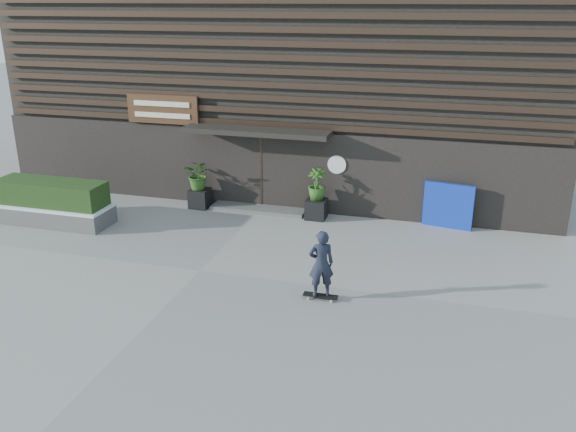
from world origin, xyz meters
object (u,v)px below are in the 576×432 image
(planter_pot_right, at_px, (316,209))
(blue_tarp, at_px, (448,206))
(raised_bed, at_px, (54,214))
(skateboarder, at_px, (321,264))
(planter_pot_left, at_px, (200,198))

(planter_pot_right, relative_size, blue_tarp, 0.42)
(raised_bed, bearing_deg, blue_tarp, 13.73)
(raised_bed, height_order, skateboarder, skateboarder)
(raised_bed, relative_size, skateboarder, 2.15)
(planter_pot_left, relative_size, raised_bed, 0.17)
(raised_bed, distance_m, blue_tarp, 11.59)
(planter_pot_left, bearing_deg, raised_bed, -145.93)
(planter_pot_left, xyz_separation_m, raised_bed, (-3.62, -2.45, -0.05))
(blue_tarp, distance_m, skateboarder, 5.90)
(planter_pot_left, height_order, skateboarder, skateboarder)
(planter_pot_left, bearing_deg, blue_tarp, 2.25)
(planter_pot_left, bearing_deg, planter_pot_right, 0.00)
(planter_pot_right, bearing_deg, skateboarder, -75.66)
(raised_bed, bearing_deg, planter_pot_left, 34.07)
(planter_pot_left, height_order, blue_tarp, blue_tarp)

